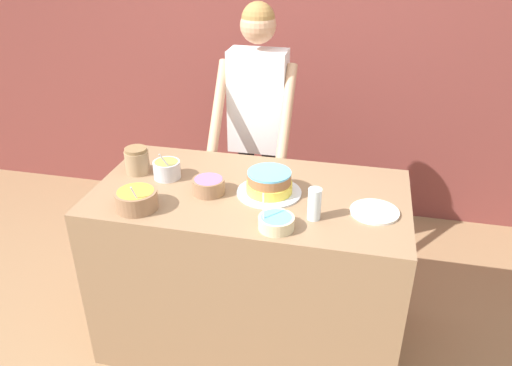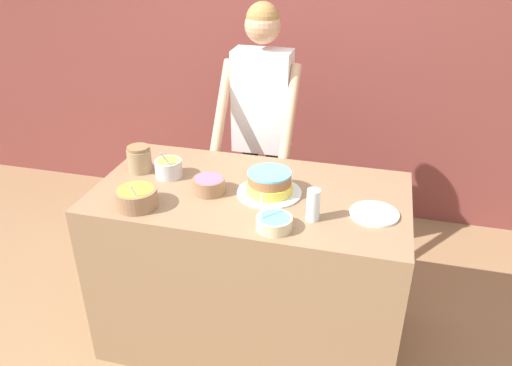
% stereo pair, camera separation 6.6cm
% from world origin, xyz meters
% --- Properties ---
extents(wall_back, '(10.00, 0.05, 2.60)m').
position_xyz_m(wall_back, '(0.00, 1.95, 1.30)').
color(wall_back, brown).
rests_on(wall_back, ground_plane).
extents(counter, '(1.53, 0.81, 0.93)m').
position_xyz_m(counter, '(0.00, 0.40, 0.46)').
color(counter, '#8C6B4C').
rests_on(counter, ground_plane).
extents(person_baker, '(0.47, 0.46, 1.70)m').
position_xyz_m(person_baker, '(-0.13, 1.14, 1.06)').
color(person_baker, '#2D2D38').
rests_on(person_baker, ground_plane).
extents(cake, '(0.31, 0.31, 0.12)m').
position_xyz_m(cake, '(0.09, 0.40, 0.98)').
color(cake, silver).
rests_on(cake, counter).
extents(frosting_bowl_olive, '(0.14, 0.14, 0.16)m').
position_xyz_m(frosting_bowl_olive, '(-0.45, 0.45, 0.98)').
color(frosting_bowl_olive, silver).
rests_on(frosting_bowl_olive, counter).
extents(frosting_bowl_blue, '(0.16, 0.16, 0.16)m').
position_xyz_m(frosting_bowl_blue, '(0.18, 0.11, 0.96)').
color(frosting_bowl_blue, beige).
rests_on(frosting_bowl_blue, counter).
extents(frosting_bowl_orange, '(0.19, 0.19, 0.15)m').
position_xyz_m(frosting_bowl_orange, '(-0.47, 0.13, 0.98)').
color(frosting_bowl_orange, '#936B4C').
rests_on(frosting_bowl_orange, counter).
extents(frosting_bowl_purple, '(0.15, 0.15, 0.08)m').
position_xyz_m(frosting_bowl_purple, '(-0.19, 0.34, 0.97)').
color(frosting_bowl_purple, '#936B4C').
rests_on(frosting_bowl_purple, counter).
extents(drinking_glass, '(0.06, 0.06, 0.15)m').
position_xyz_m(drinking_glass, '(0.33, 0.22, 1.00)').
color(drinking_glass, silver).
rests_on(drinking_glass, counter).
extents(ceramic_plate, '(0.22, 0.22, 0.01)m').
position_xyz_m(ceramic_plate, '(0.59, 0.33, 0.93)').
color(ceramic_plate, white).
rests_on(ceramic_plate, counter).
extents(stoneware_jar, '(0.12, 0.12, 0.14)m').
position_xyz_m(stoneware_jar, '(-0.62, 0.47, 1.00)').
color(stoneware_jar, '#9E7F5B').
rests_on(stoneware_jar, counter).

